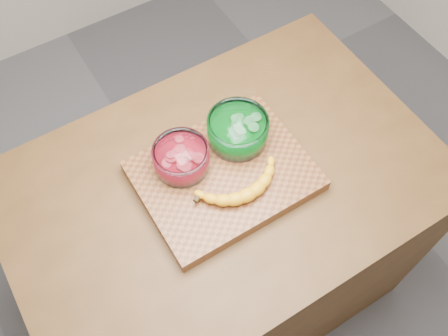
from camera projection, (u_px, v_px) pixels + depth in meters
ground at (224, 283)px, 2.14m from camera, size 3.50×3.50×0.00m
counter at (224, 243)px, 1.75m from camera, size 1.20×0.80×0.90m
cutting_board at (224, 176)px, 1.35m from camera, size 0.45×0.35×0.04m
bowl_red at (181, 158)px, 1.31m from camera, size 0.15×0.15×0.07m
bowl_green at (238, 130)px, 1.36m from camera, size 0.17×0.17×0.08m
banana at (241, 185)px, 1.29m from camera, size 0.27×0.13×0.04m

